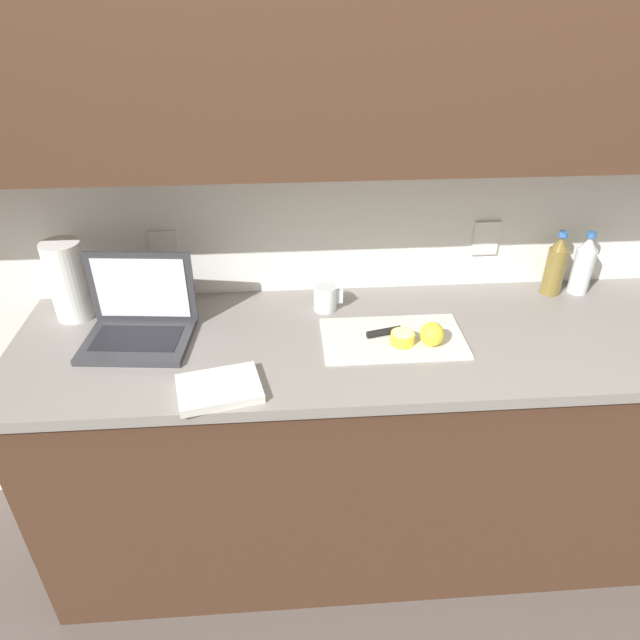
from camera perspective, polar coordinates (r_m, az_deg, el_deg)
The scene contains 13 objects.
ground_plane at distance 2.43m, azimuth 8.82°, elevation -19.94°, with size 12.00×12.00×0.00m, color #564C47.
wall_back at distance 1.78m, azimuth 11.48°, elevation 20.35°, with size 5.20×0.38×2.60m.
counter_unit at distance 2.09m, azimuth 10.46°, elevation -11.81°, with size 2.59×0.64×0.92m.
laptop at distance 1.82m, azimuth -17.61°, elevation 0.08°, with size 0.34×0.27×0.25m.
cutting_board at distance 1.76m, azimuth 7.30°, elevation -1.82°, with size 0.43×0.25×0.01m, color silver.
knife at distance 1.77m, azimuth 7.47°, elevation -1.15°, with size 0.28×0.10×0.02m.
lemon_half_cut at distance 1.73m, azimuth 8.24°, elevation -1.80°, with size 0.07×0.07×0.04m.
lemon_whole_beside at distance 1.73m, azimuth 11.14°, elevation -1.39°, with size 0.07×0.07×0.07m.
bottle_green_soda at distance 2.16m, azimuth 24.84°, elevation 4.98°, with size 0.07×0.07×0.22m.
bottle_oil_tall at distance 2.11m, azimuth 22.50°, elevation 5.04°, with size 0.07×0.07×0.23m.
measuring_cup at distance 1.88m, azimuth 0.56°, elevation 2.24°, with size 0.10×0.08×0.09m.
paper_towel_roll at distance 1.97m, azimuth -23.85°, elevation 3.65°, with size 0.12×0.12×0.26m.
dish_towel at distance 1.56m, azimuth -10.05°, elevation -6.76°, with size 0.22×0.16×0.02m, color silver.
Camera 1 is at (-0.46, -1.45, 1.90)m, focal length 32.00 mm.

